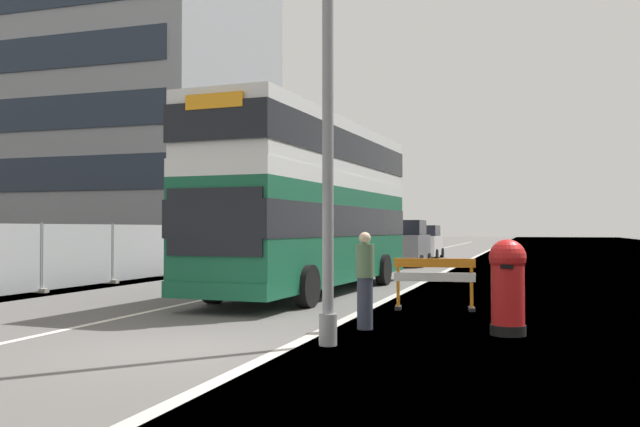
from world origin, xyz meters
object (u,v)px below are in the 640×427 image
pedestrian_at_kerb (365,280)px  roadworks_barrier (434,277)px  car_oncoming_near (406,244)px  lamppost_foreground (328,98)px  red_pillar_postbox (508,283)px  double_decker_bus (313,203)px  car_receding_mid (424,243)px

pedestrian_at_kerb → roadworks_barrier: bearing=76.2°
car_oncoming_near → pedestrian_at_kerb: car_oncoming_near is taller
lamppost_foreground → pedestrian_at_kerb: lamppost_foreground is taller
lamppost_foreground → red_pillar_postbox: (2.67, 1.92, -3.02)m
red_pillar_postbox → roadworks_barrier: red_pillar_postbox is taller
roadworks_barrier → pedestrian_at_kerb: bearing=-103.8°
double_decker_bus → lamppost_foreground: lamppost_foreground is taller
car_oncoming_near → pedestrian_at_kerb: bearing=-81.6°
lamppost_foreground → roadworks_barrier: 6.08m
lamppost_foreground → car_oncoming_near: 22.88m
red_pillar_postbox → car_receding_mid: (-6.04, 29.36, 0.05)m
double_decker_bus → lamppost_foreground: 8.85m
red_pillar_postbox → pedestrian_at_kerb: 2.52m
roadworks_barrier → car_oncoming_near: (-3.88, 17.41, 0.30)m
double_decker_bus → car_oncoming_near: 14.37m
lamppost_foreground → car_receding_mid: lamppost_foreground is taller
car_oncoming_near → double_decker_bus: bearing=-90.2°
lamppost_foreground → pedestrian_at_kerb: (0.15, 1.83, -3.03)m
car_receding_mid → pedestrian_at_kerb: size_ratio=2.31×
double_decker_bus → red_pillar_postbox: double_decker_bus is taller
double_decker_bus → car_receding_mid: 23.12m
car_oncoming_near → pedestrian_at_kerb: (3.07, -20.68, -0.16)m
lamppost_foreground → roadworks_barrier: lamppost_foreground is taller
red_pillar_postbox → car_oncoming_near: (-5.59, 20.58, 0.14)m
lamppost_foreground → roadworks_barrier: (0.95, 5.10, -3.18)m
roadworks_barrier → pedestrian_at_kerb: size_ratio=1.02×
lamppost_foreground → car_oncoming_near: bearing=97.4°
double_decker_bus → pedestrian_at_kerb: double_decker_bus is taller
lamppost_foreground → car_receding_mid: size_ratio=2.02×
car_oncoming_near → pedestrian_at_kerb: size_ratio=2.17×
lamppost_foreground → roadworks_barrier: bearing=79.4°
lamppost_foreground → double_decker_bus: bearing=109.9°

